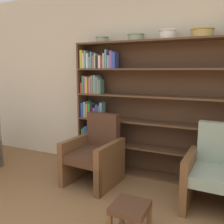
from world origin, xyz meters
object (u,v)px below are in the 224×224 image
bowl_stoneware (136,37)px  armchair_leather (95,154)px  bowl_olive (102,39)px  bowl_sage (202,32)px  bowl_slate (168,34)px  footstool (130,211)px  bookshelf (145,108)px  armchair_cushioned (216,173)px

bowl_stoneware → armchair_leather: bearing=-125.8°
bowl_olive → bowl_sage: 1.40m
bowl_slate → footstool: (0.05, -1.44, -1.72)m
bowl_stoneware → armchair_leather: size_ratio=0.26×
bookshelf → bowl_olive: bearing=-178.2°
armchair_cushioned → armchair_leather: bearing=2.1°
bowl_slate → armchair_cushioned: (0.72, -0.52, -1.60)m
footstool → armchair_cushioned: bearing=53.9°
armchair_leather → footstool: bearing=138.1°
bowl_olive → bowl_slate: size_ratio=0.83×
bowl_sage → armchair_cushioned: bearing=-61.4°
bowl_stoneware → armchair_cushioned: bowl_stoneware is taller
bowl_olive → armchair_cushioned: bearing=-17.3°
bookshelf → bowl_sage: bowl_sage is taller
bowl_olive → bowl_slate: bearing=0.0°
bowl_stoneware → armchair_leather: 1.71m
bookshelf → armchair_leather: bearing=-134.2°
bowl_olive → bowl_stoneware: size_ratio=0.80×
armchair_cushioned → bookshelf: bearing=-26.5°
bowl_olive → armchair_leather: (0.15, -0.53, -1.58)m
bookshelf → bowl_slate: bowl_slate is taller
bowl_slate → footstool: 2.25m
bookshelf → bowl_sage: size_ratio=8.75×
bowl_sage → bowl_olive: bearing=180.0°
bowl_stoneware → armchair_leather: bowl_stoneware is taller
armchair_leather → armchair_cushioned: 1.54m
bowl_olive → armchair_leather: size_ratio=0.21×
footstool → bookshelf: bearing=102.9°
bowl_sage → armchair_cushioned: bowl_sage is taller
bookshelf → armchair_cushioned: (1.00, -0.55, -0.59)m
bowl_stoneware → bowl_sage: 0.87m
bowl_olive → bowl_sage: bowl_sage is taller
bookshelf → armchair_leather: (-0.53, -0.55, -0.59)m
bowl_stoneware → footstool: 2.29m
armchair_cushioned → footstool: size_ratio=2.74×
bowl_sage → armchair_leather: bearing=-157.2°
bowl_olive → bowl_stoneware: bowl_stoneware is taller
bookshelf → bowl_stoneware: (-0.15, -0.02, 1.00)m
bowl_stoneware → bowl_sage: size_ratio=0.84×
bowl_olive → armchair_cushioned: (1.68, -0.52, -1.58)m
armchair_cushioned → bowl_sage: bearing=-59.3°
bookshelf → bowl_olive: 1.20m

